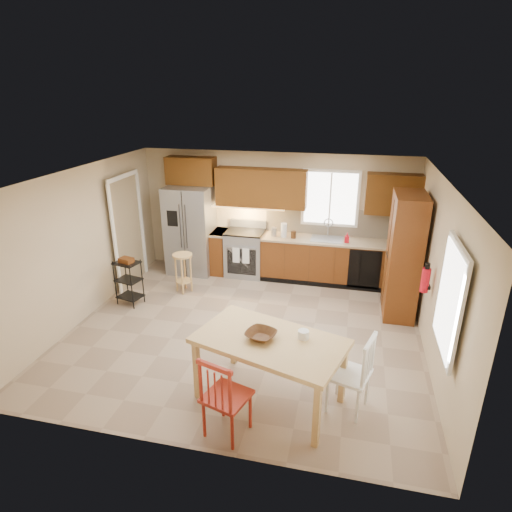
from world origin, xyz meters
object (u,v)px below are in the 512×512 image
Objects in this scene: fire_extinguisher at (425,280)px; bar_stool at (183,273)px; chair_red at (227,395)px; range_stove at (245,254)px; pantry at (404,256)px; soap_bottle at (347,238)px; table_jar at (303,336)px; chair_white at (349,373)px; utility_cart at (129,282)px; dining_table at (269,370)px; refrigerator at (191,230)px; table_bowl at (261,338)px.

bar_stool is at bearing 166.62° from fire_extinguisher.
bar_stool is (-1.84, 3.29, -0.14)m from chair_red.
pantry is (2.98, -0.99, 0.59)m from range_stove.
table_jar is at bearing -96.48° from soap_bottle.
chair_white is at bearing -15.71° from bar_stool.
bar_stool is 0.91× the size of utility_cart.
fire_extinguisher is 0.35× the size of chair_white.
utility_cart is (-3.90, 1.91, -0.10)m from chair_white.
range_stove is 3.83m from fire_extinguisher.
table_jar is (0.38, 0.11, 0.47)m from dining_table.
chair_white is (2.20, -3.64, 0.06)m from range_stove.
refrigerator is 1.03× the size of dining_table.
chair_red and chair_white have the same top height.
pantry is 3.27m from dining_table.
utility_cart is (-3.74, -1.65, -0.58)m from soap_bottle.
dining_table is (-1.73, -2.71, -0.62)m from pantry.
chair_white is (-0.98, -1.61, -0.58)m from fire_extinguisher.
range_stove is 2.10m from soap_bottle.
utility_cart is (-3.34, 1.85, -0.48)m from table_jar.
chair_white is (0.95, 0.05, 0.09)m from dining_table.
soap_bottle is at bearing 95.04° from dining_table.
range_stove is at bearing 59.13° from utility_cart.
soap_bottle reaches higher than dining_table.
utility_cart is at bearing -170.87° from pantry.
table_bowl is 2.11× the size of table_jar.
refrigerator is 1.24m from range_stove.
range_stove is 3.90m from dining_table.
range_stove is at bearing 114.50° from table_jar.
table_bowl is at bearing -103.88° from soap_bottle.
refrigerator is at bearing 125.51° from bar_stool.
dining_table is 2.09× the size of utility_cart.
refrigerator is 1.98× the size of range_stove.
dining_table is 3.43m from bar_stool.
utility_cart is (-0.56, -1.68, -0.49)m from refrigerator.
fire_extinguisher is at bearing -59.47° from soap_bottle.
soap_bottle is at bearing 92.38° from chair_red.
range_stove is at bearing 147.38° from fire_extinguisher.
range_stove is 0.89× the size of chair_red.
refrigerator reaches higher than range_stove.
fire_extinguisher is at bearing -32.62° from range_stove.
chair_white is (0.17, -3.56, -0.48)m from soap_bottle.
soap_bottle is 3.52m from table_jar.
chair_red is at bearing -36.97° from bar_stool.
chair_red is (0.90, -4.34, 0.06)m from range_stove.
table_bowl is 0.51m from table_jar.
chair_red is at bearing -101.04° from dining_table.
chair_red is at bearing -78.32° from range_stove.
range_stove is at bearing 125.94° from dining_table.
chair_white is at bearing -6.05° from table_jar.
table_bowl is at bearing -27.95° from bar_stool.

